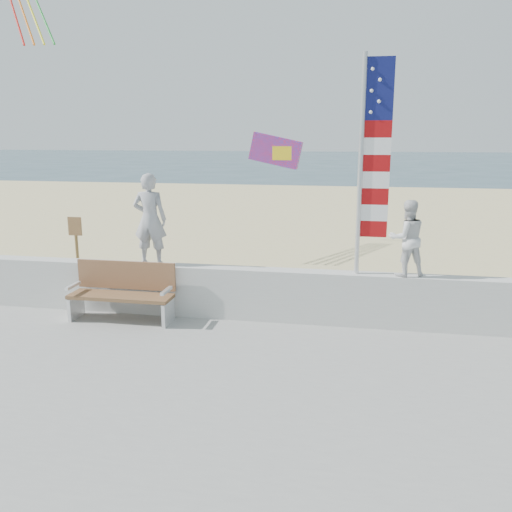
% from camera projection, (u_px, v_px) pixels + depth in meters
% --- Properties ---
extents(ground, '(220.00, 220.00, 0.00)m').
position_uv_depth(ground, '(219.00, 375.00, 7.67)').
color(ground, '#284351').
rests_on(ground, ground).
extents(sand, '(90.00, 40.00, 0.08)m').
position_uv_depth(sand, '(293.00, 247.00, 16.30)').
color(sand, beige).
rests_on(sand, ground).
extents(seawall, '(30.00, 0.35, 0.90)m').
position_uv_depth(seawall, '(247.00, 293.00, 9.46)').
color(seawall, silver).
rests_on(seawall, boardwalk).
extents(adult, '(0.61, 0.42, 1.62)m').
position_uv_depth(adult, '(150.00, 219.00, 9.49)').
color(adult, '#9B9CA1').
rests_on(adult, seawall).
extents(child, '(0.72, 0.63, 1.24)m').
position_uv_depth(child, '(407.00, 238.00, 8.75)').
color(child, silver).
rests_on(child, seawall).
extents(bench, '(1.80, 0.57, 1.00)m').
position_uv_depth(bench, '(123.00, 291.00, 9.39)').
color(bench, brown).
rests_on(bench, boardwalk).
extents(flag, '(0.50, 0.08, 3.50)m').
position_uv_depth(flag, '(369.00, 157.00, 8.58)').
color(flag, silver).
rests_on(flag, seawall).
extents(parafoil_kite, '(1.13, 0.30, 0.77)m').
position_uv_depth(parafoil_kite, '(277.00, 151.00, 11.35)').
color(parafoil_kite, red).
rests_on(parafoil_kite, ground).
extents(sign, '(0.32, 0.07, 1.46)m').
position_uv_depth(sign, '(76.00, 243.00, 12.26)').
color(sign, brown).
rests_on(sign, sand).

